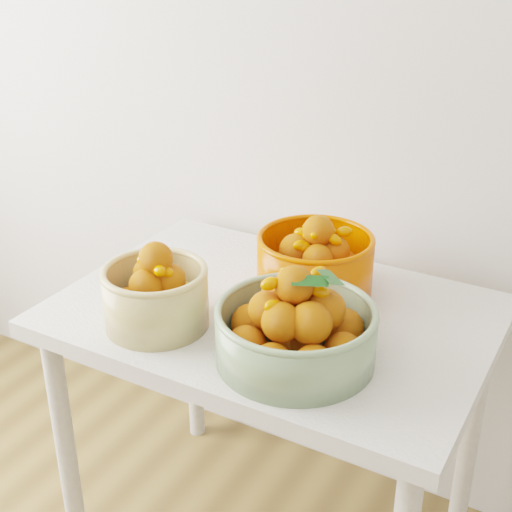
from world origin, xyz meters
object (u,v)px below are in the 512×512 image
object	(u,v)px
table	(273,343)
bowl_green	(296,329)
bowl_cream	(155,294)
bowl_orange	(315,263)

from	to	relation	value
table	bowl_green	bearing A→B (deg)	-49.79
table	bowl_cream	bearing A→B (deg)	-135.92
bowl_green	bowl_orange	xyz separation A→B (m)	(-0.09, 0.28, 0.01)
table	bowl_orange	size ratio (longest dim) A/B	2.73
table	bowl_cream	world-z (taller)	bowl_cream
table	bowl_green	size ratio (longest dim) A/B	2.54
bowl_green	bowl_orange	bearing A→B (deg)	107.55
bowl_orange	table	bearing A→B (deg)	-112.14
bowl_cream	bowl_orange	distance (m)	0.40
table	bowl_green	distance (m)	0.27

